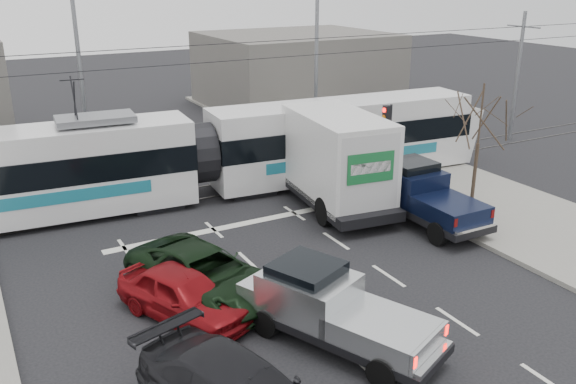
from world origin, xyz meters
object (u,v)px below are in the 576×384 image
silver_pickup (329,306)px  street_lamp_far (75,61)px  green_car (203,274)px  tram (200,154)px  bare_tree (480,120)px  navy_pickup (421,194)px  traffic_signal (388,129)px  box_truck (330,159)px  street_lamp_near (313,51)px  red_car (184,295)px

silver_pickup → street_lamp_far: bearing=74.1°
street_lamp_far → green_car: size_ratio=1.72×
tram → silver_pickup: 11.62m
bare_tree → navy_pickup: (-2.10, 0.54, -2.71)m
bare_tree → tram: tram is taller
traffic_signal → silver_pickup: traffic_signal is taller
street_lamp_far → box_truck: (7.69, -9.68, -3.22)m
street_lamp_near → navy_pickup: (-1.81, -10.96, -4.03)m
street_lamp_near → green_car: bearing=-131.8°
green_car → tram: bearing=52.5°
traffic_signal → navy_pickup: (-0.97, -3.46, -1.65)m
bare_tree → silver_pickup: bare_tree is taller
box_truck → green_car: (-7.32, -4.76, -1.17)m
tram → traffic_signal: bearing=-17.9°
box_truck → tram: bearing=150.4°
box_truck → green_car: box_truck is taller
tram → street_lamp_far: bearing=122.0°
tram → navy_pickup: 9.07m
traffic_signal → green_car: (-10.29, -4.94, -2.01)m
bare_tree → box_truck: (-4.10, 3.82, -1.90)m
traffic_signal → street_lamp_far: size_ratio=0.40×
tram → silver_pickup: (-1.02, -11.54, -0.89)m
street_lamp_far → green_car: (0.37, -14.45, -4.38)m
street_lamp_near → tram: (-8.13, -4.49, -3.25)m
green_car → red_car: size_ratio=1.26×
silver_pickup → traffic_signal: bearing=22.4°
street_lamp_far → navy_pickup: street_lamp_far is taller
street_lamp_near → navy_pickup: street_lamp_near is taller
navy_pickup → red_car: (-10.21, -2.31, -0.38)m
street_lamp_far → silver_pickup: 18.65m
bare_tree → traffic_signal: (-1.13, 4.00, -1.05)m
silver_pickup → navy_pickup: size_ratio=1.08×
street_lamp_near → box_truck: 9.16m
bare_tree → box_truck: 5.91m
bare_tree → street_lamp_far: street_lamp_far is taller
street_lamp_near → navy_pickup: bearing=-99.4°
traffic_signal → silver_pickup: size_ratio=0.64×
traffic_signal → green_car: size_ratio=0.69×
bare_tree → street_lamp_near: street_lamp_near is taller
street_lamp_far → silver_pickup: street_lamp_far is taller
bare_tree → silver_pickup: 10.84m
street_lamp_far → navy_pickup: (9.69, -12.96, -4.03)m
street_lamp_far → navy_pickup: size_ratio=1.72×
silver_pickup → navy_pickup: bearing=11.3°
tram → box_truck: (4.32, -3.19, 0.03)m
street_lamp_near → silver_pickup: street_lamp_near is taller
traffic_signal → box_truck: box_truck is taller
street_lamp_far → tram: (3.37, -6.49, -3.25)m
bare_tree → street_lamp_far: bearing=131.1°
street_lamp_near → tram: bearing=-151.1°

